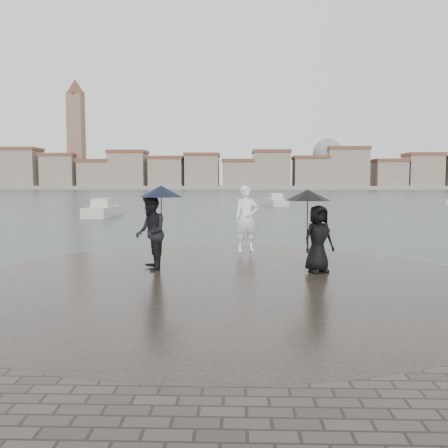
{
  "coord_description": "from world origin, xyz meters",
  "views": [
    {
      "loc": [
        0.37,
        -7.46,
        2.49
      ],
      "look_at": [
        0.0,
        4.8,
        1.45
      ],
      "focal_mm": 40.0,
      "sensor_mm": 36.0,
      "label": 1
    }
  ],
  "objects": [
    {
      "name": "boats",
      "position": [
        6.41,
        39.08,
        0.38
      ],
      "size": [
        37.34,
        22.33,
        1.5
      ],
      "color": "beige",
      "rests_on": "ground"
    },
    {
      "name": "visitor_right",
      "position": [
        2.15,
        4.28,
        1.5
      ],
      "size": [
        1.26,
        1.11,
        1.95
      ],
      "color": "black",
      "rests_on": "quay_tip"
    },
    {
      "name": "kerb_ring",
      "position": [
        0.0,
        3.5,
        0.16
      ],
      "size": [
        12.5,
        12.5,
        0.32
      ],
      "primitive_type": "cylinder",
      "color": "gray",
      "rests_on": "ground"
    },
    {
      "name": "statue",
      "position": [
        0.6,
        7.72,
        1.37
      ],
      "size": [
        0.83,
        0.64,
        2.02
      ],
      "primitive_type": "imported",
      "rotation": [
        0.0,
        0.0,
        0.23
      ],
      "color": "white",
      "rests_on": "quay_tip"
    },
    {
      "name": "quay_tip",
      "position": [
        0.0,
        3.5,
        0.18
      ],
      "size": [
        11.9,
        11.9,
        0.36
      ],
      "primitive_type": "cylinder",
      "color": "#2D261E",
      "rests_on": "ground"
    },
    {
      "name": "visitor_left",
      "position": [
        -1.71,
        4.5,
        1.49
      ],
      "size": [
        1.24,
        1.15,
        2.04
      ],
      "color": "black",
      "rests_on": "quay_tip"
    },
    {
      "name": "ground",
      "position": [
        0.0,
        0.0,
        0.0
      ],
      "size": [
        400.0,
        400.0,
        0.0
      ],
      "primitive_type": "plane",
      "color": "#2B3835",
      "rests_on": "ground"
    },
    {
      "name": "far_skyline",
      "position": [
        -6.29,
        160.71,
        5.61
      ],
      "size": [
        260.0,
        20.0,
        37.0
      ],
      "color": "gray",
      "rests_on": "ground"
    }
  ]
}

